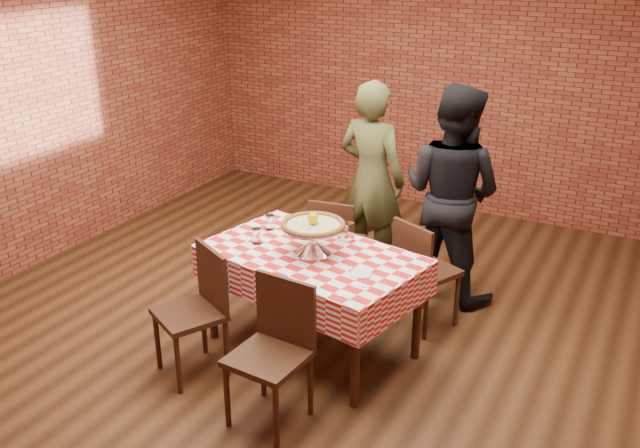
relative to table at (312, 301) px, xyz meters
The scene contains 19 objects.
ground 0.47m from the table, 124.42° to the left, with size 6.00×6.00×0.00m, color black.
back_wall 3.41m from the table, 92.84° to the left, with size 5.50×5.50×0.00m, color maroon.
table is the anchor object (origin of this frame).
tablecloth 0.26m from the table, 90.00° to the right, with size 1.51×0.92×0.25m, color red, non-canonical shape.
pizza_stand 0.48m from the table, 19.68° to the left, with size 0.45×0.45×0.20m, color silver, non-canonical shape.
pizza 0.59m from the table, 19.68° to the left, with size 0.44×0.44×0.03m, color #C6B686.
lemon 0.64m from the table, 19.68° to the left, with size 0.07×0.07×0.09m, color #DAB90C.
water_glass_left 0.61m from the table, behind, with size 0.07×0.07×0.11m, color white.
water_glass_right 0.69m from the table, 154.49° to the left, with size 0.07×0.07×0.11m, color white.
side_plate 0.61m from the table, 18.43° to the right, with size 0.14×0.14×0.01m, color white.
sweetener_packet_a 0.74m from the table, 30.51° to the right, with size 0.05×0.04×0.01m, color white.
sweetener_packet_b 0.72m from the table, 28.66° to the right, with size 0.05×0.04×0.01m, color white.
condiment_caddy 0.56m from the table, 69.52° to the left, with size 0.10×0.08×0.14m, color silver.
chair_near_left 0.88m from the table, 130.89° to the right, with size 0.41×0.41×0.89m, color #3A1F12, non-canonical shape.
chair_near_right 0.88m from the table, 78.85° to the right, with size 0.42×0.42×0.90m, color #3A1F12, non-canonical shape.
chair_far_left 0.90m from the table, 104.91° to the left, with size 0.38×0.38×0.86m, color #3A1F12, non-canonical shape.
chair_far_right 0.93m from the table, 49.20° to the left, with size 0.39×0.39×0.87m, color #3A1F12, non-canonical shape.
diner_olive 1.49m from the table, 97.03° to the left, with size 0.62×0.41×1.71m, color #484B28.
diner_black 1.50m from the table, 65.80° to the left, with size 0.86×0.67×1.77m, color black.
Camera 1 is at (2.25, -4.05, 2.76)m, focal length 38.85 mm.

